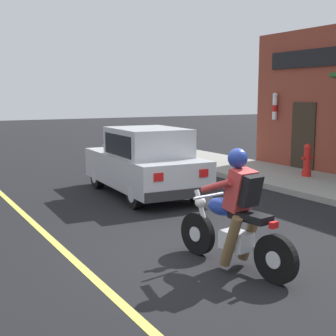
# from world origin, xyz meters

# --- Properties ---
(ground_plane) EXTENTS (80.00, 80.00, 0.00)m
(ground_plane) POSITION_xyz_m (0.00, 0.00, 0.00)
(ground_plane) COLOR black
(sidewalk_curb) EXTENTS (2.60, 22.00, 0.14)m
(sidewalk_curb) POSITION_xyz_m (5.28, 3.00, 0.07)
(sidewalk_curb) COLOR gray
(sidewalk_curb) RESTS_ON ground
(lane_stripe) EXTENTS (0.12, 19.80, 0.01)m
(lane_stripe) POSITION_xyz_m (-1.80, 3.00, 0.00)
(lane_stripe) COLOR #D1C64C
(lane_stripe) RESTS_ON ground
(motorcycle_with_rider) EXTENTS (0.67, 2.01, 1.62)m
(motorcycle_with_rider) POSITION_xyz_m (-0.03, -0.54, 0.68)
(motorcycle_with_rider) COLOR black
(motorcycle_with_rider) RESTS_ON ground
(car_hatchback) EXTENTS (1.84, 3.86, 1.57)m
(car_hatchback) POSITION_xyz_m (1.08, 4.23, 0.77)
(car_hatchback) COLOR black
(car_hatchback) RESTS_ON ground
(fire_hydrant) EXTENTS (0.36, 0.24, 0.88)m
(fire_hydrant) POSITION_xyz_m (5.65, 3.58, 0.57)
(fire_hydrant) COLOR red
(fire_hydrant) RESTS_ON sidewalk_curb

